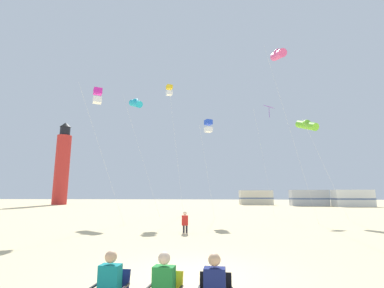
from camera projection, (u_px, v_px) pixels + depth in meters
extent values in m
plane|color=beige|center=(193.00, 275.00, 7.22)|extent=(200.00, 200.00, 0.00)
cube|color=navy|center=(115.00, 281.00, 4.70)|extent=(0.53, 0.16, 0.40)
cube|color=black|center=(93.00, 287.00, 4.50)|extent=(0.06, 0.47, 0.03)
cube|color=black|center=(124.00, 288.00, 4.43)|extent=(0.06, 0.47, 0.03)
cube|color=#147F84|center=(110.00, 281.00, 4.52)|extent=(0.35, 0.24, 0.52)
sphere|color=#D8A87F|center=(111.00, 257.00, 4.59)|extent=(0.20, 0.20, 0.20)
cube|color=yellow|center=(167.00, 283.00, 4.60)|extent=(0.53, 0.19, 0.40)
cube|color=black|center=(147.00, 288.00, 4.42)|extent=(0.09, 0.47, 0.03)
cube|color=#238438|center=(164.00, 283.00, 4.42)|extent=(0.36, 0.26, 0.52)
sphere|color=beige|center=(164.00, 258.00, 4.48)|extent=(0.20, 0.20, 0.20)
cube|color=black|center=(216.00, 285.00, 4.50)|extent=(0.53, 0.16, 0.40)
cube|color=navy|center=(215.00, 285.00, 4.32)|extent=(0.35, 0.24, 0.52)
sphere|color=#D8A87F|center=(214.00, 260.00, 4.38)|extent=(0.20, 0.20, 0.20)
cube|color=red|center=(185.00, 220.00, 14.98)|extent=(0.35, 0.24, 0.52)
sphere|color=beige|center=(185.00, 213.00, 15.04)|extent=(0.20, 0.20, 0.20)
cylinder|color=#2D2D38|center=(187.00, 225.00, 15.11)|extent=(0.15, 0.37, 0.13)
cylinder|color=#2D2D38|center=(187.00, 229.00, 15.23)|extent=(0.11, 0.11, 0.42)
cylinder|color=#2D2D38|center=(184.00, 225.00, 15.11)|extent=(0.15, 0.37, 0.13)
cylinder|color=#2D2D38|center=(184.00, 229.00, 15.23)|extent=(0.11, 0.11, 0.42)
cylinder|color=silver|center=(207.00, 170.00, 24.08)|extent=(1.30, 0.34, 8.26)
cube|color=blue|center=(208.00, 122.00, 25.50)|extent=(0.82, 0.82, 0.44)
cube|color=white|center=(208.00, 130.00, 25.37)|extent=(0.82, 0.82, 0.44)
cylinder|color=silver|center=(141.00, 155.00, 25.97)|extent=(3.28, 2.46, 11.34)
cylinder|color=#1EB2D1|center=(136.00, 104.00, 28.68)|extent=(2.06, 2.42, 1.48)
sphere|color=#1EB2D1|center=(136.00, 102.00, 28.71)|extent=(0.76, 0.76, 0.76)
cylinder|color=silver|center=(325.00, 169.00, 22.49)|extent=(3.49, 1.30, 8.21)
cylinder|color=#72D12D|center=(307.00, 125.00, 24.98)|extent=(1.52, 2.58, 1.48)
sphere|color=#72D12D|center=(307.00, 124.00, 25.01)|extent=(0.76, 0.76, 0.76)
cylinder|color=silver|center=(176.00, 149.00, 28.75)|extent=(1.41, 1.88, 13.47)
cube|color=yellow|center=(169.00, 87.00, 30.77)|extent=(0.82, 0.82, 0.44)
cube|color=white|center=(169.00, 93.00, 30.65)|extent=(0.82, 0.82, 0.44)
cylinder|color=silver|center=(263.00, 158.00, 27.80)|extent=(1.31, 1.92, 11.23)
cube|color=purple|center=(269.00, 107.00, 29.36)|extent=(1.22, 1.22, 0.40)
cylinder|color=purple|center=(269.00, 113.00, 29.24)|extent=(0.04, 0.04, 1.10)
cylinder|color=silver|center=(290.00, 129.00, 20.35)|extent=(3.19, 0.25, 13.57)
cylinder|color=#E54C8C|center=(278.00, 55.00, 23.13)|extent=(0.88, 2.54, 1.48)
sphere|color=#E54C8C|center=(278.00, 53.00, 23.15)|extent=(0.76, 0.76, 0.76)
cylinder|color=silver|center=(102.00, 155.00, 18.51)|extent=(2.75, 2.39, 9.38)
cube|color=#D826A5|center=(98.00, 91.00, 20.85)|extent=(0.82, 0.82, 0.44)
cube|color=white|center=(97.00, 100.00, 20.73)|extent=(0.82, 0.82, 0.44)
cylinder|color=red|center=(62.00, 169.00, 55.95)|extent=(2.80, 2.80, 14.00)
cylinder|color=black|center=(65.00, 131.00, 57.36)|extent=(2.00, 2.00, 1.80)
cone|color=black|center=(66.00, 125.00, 57.61)|extent=(2.20, 2.20, 1.00)
cube|color=beige|center=(256.00, 197.00, 55.15)|extent=(6.56, 2.81, 2.80)
cube|color=#4C608C|center=(256.00, 198.00, 55.13)|extent=(6.61, 2.85, 0.24)
cube|color=#B7BABF|center=(309.00, 198.00, 49.26)|extent=(6.42, 2.36, 2.80)
cube|color=#4C608C|center=(309.00, 199.00, 49.23)|extent=(6.46, 2.40, 0.24)
cube|color=white|center=(353.00, 198.00, 46.72)|extent=(6.54, 2.73, 2.80)
cube|color=#4C608C|center=(353.00, 199.00, 46.69)|extent=(6.58, 2.77, 0.24)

